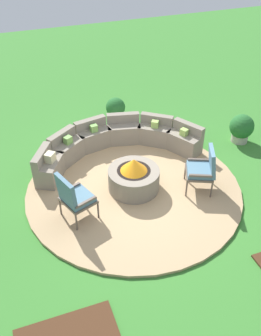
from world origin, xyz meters
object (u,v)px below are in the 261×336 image
curved_stone_bench (113,142)px  lounge_chair_front_right (204,168)px  potted_plant_1 (242,128)px  potted_plant_2 (116,110)px  fire_pit (134,177)px  lounge_chair_front_left (74,196)px

curved_stone_bench → lounge_chair_front_right: 2.35m
potted_plant_1 → potted_plant_2: bearing=145.6°
fire_pit → potted_plant_2: 2.80m
fire_pit → potted_plant_1: (3.22, 0.90, 0.04)m
lounge_chair_front_right → curved_stone_bench: bearing=59.1°
fire_pit → curved_stone_bench: (0.01, 1.42, 0.00)m
curved_stone_bench → potted_plant_1: bearing=-9.2°
lounge_chair_front_left → potted_plant_2: (1.88, 3.22, -0.16)m
fire_pit → curved_stone_bench: size_ratio=0.27×
potted_plant_1 → potted_plant_2: (-2.71, 1.86, 0.06)m
lounge_chair_front_right → potted_plant_2: 3.36m
fire_pit → potted_plant_1: 3.34m
curved_stone_bench → lounge_chair_front_right: bearing=-54.6°
curved_stone_bench → potted_plant_2: (0.50, 1.34, 0.09)m
lounge_chair_front_left → potted_plant_1: size_ratio=1.44×
fire_pit → potted_plant_2: bearing=79.6°
potted_plant_2 → curved_stone_bench: bearing=-110.5°
fire_pit → lounge_chair_front_right: size_ratio=1.08×
potted_plant_2 → potted_plant_1: bearing=-34.4°
lounge_chair_front_left → lounge_chair_front_right: 2.73m
fire_pit → lounge_chair_front_left: lounge_chair_front_left is taller
lounge_chair_front_left → potted_plant_2: bearing=129.0°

